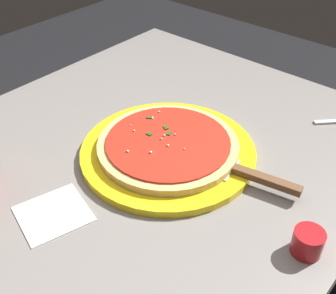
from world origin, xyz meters
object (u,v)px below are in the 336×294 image
(pizza_server, at_px, (246,174))
(cup_small_sauce, at_px, (308,242))
(napkin_folded_right, at_px, (53,214))
(serving_plate, at_px, (168,152))
(pizza, at_px, (168,145))

(pizza_server, bearing_deg, cup_small_sauce, -115.33)
(pizza_server, bearing_deg, napkin_folded_right, 144.20)
(pizza_server, xyz_separation_m, cup_small_sauce, (-0.08, -0.16, 0.00))
(cup_small_sauce, xyz_separation_m, napkin_folded_right, (-0.21, 0.37, -0.02))
(napkin_folded_right, bearing_deg, cup_small_sauce, -60.28)
(serving_plate, bearing_deg, napkin_folded_right, 170.35)
(serving_plate, distance_m, cup_small_sauce, 0.33)
(napkin_folded_right, bearing_deg, serving_plate, -9.65)
(pizza, height_order, cup_small_sauce, cup_small_sauce)
(serving_plate, xyz_separation_m, pizza_server, (0.03, -0.16, 0.01))
(pizza, distance_m, cup_small_sauce, 0.33)
(serving_plate, height_order, pizza, pizza)
(pizza_server, bearing_deg, serving_plate, 100.98)
(pizza, height_order, pizza_server, pizza)
(serving_plate, relative_size, napkin_folded_right, 3.09)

